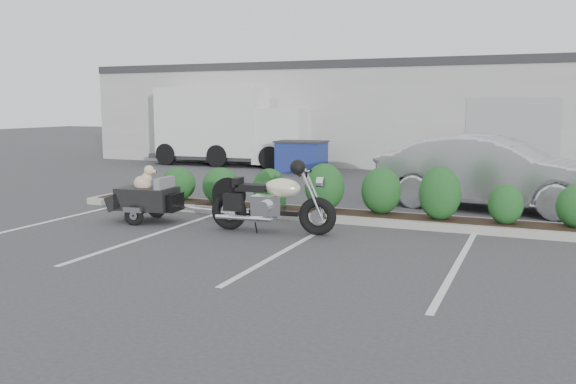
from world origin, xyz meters
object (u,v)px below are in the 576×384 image
at_px(sedan, 492,172).
at_px(delivery_truck, 233,128).
at_px(motorcycle, 271,203).
at_px(dumpster, 301,156).
at_px(pet_trailer, 147,197).

relative_size(sedan, delivery_truck, 0.77).
distance_m(motorcycle, dumpster, 10.26).
bearing_deg(pet_trailer, dumpster, 87.20).
bearing_deg(motorcycle, dumpster, 102.95).
bearing_deg(delivery_truck, pet_trailer, -71.94).
height_order(motorcycle, sedan, sedan).
height_order(motorcycle, pet_trailer, motorcycle).
height_order(motorcycle, delivery_truck, delivery_truck).
bearing_deg(pet_trailer, motorcycle, -5.85).
xyz_separation_m(motorcycle, pet_trailer, (-2.79, 0.02, -0.07)).
height_order(sedan, delivery_truck, delivery_truck).
xyz_separation_m(pet_trailer, sedan, (6.33, 4.24, 0.35)).
distance_m(motorcycle, delivery_truck, 13.14).
bearing_deg(sedan, motorcycle, 148.46).
xyz_separation_m(motorcycle, dumpster, (-3.23, 9.73, 0.00)).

